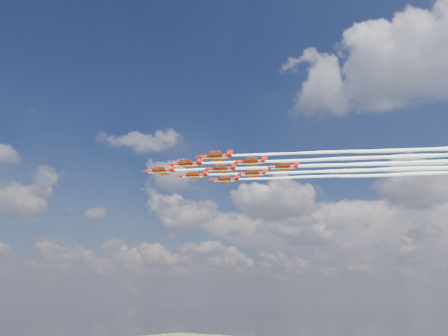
% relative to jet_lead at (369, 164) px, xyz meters
% --- Properties ---
extents(jet_lead, '(133.24, 81.34, 3.05)m').
position_rel_jet_lead_xyz_m(jet_lead, '(0.00, 0.00, 0.00)').
color(jet_lead, red).
extents(jet_row2_port, '(133.24, 81.34, 3.05)m').
position_rel_jet_lead_xyz_m(jet_row2_port, '(13.05, -0.49, 0.00)').
color(jet_row2_port, red).
extents(jet_row2_starb, '(133.24, 81.34, 3.05)m').
position_rel_jet_lead_xyz_m(jet_row2_starb, '(5.79, 11.71, 0.00)').
color(jet_row2_starb, red).
extents(jet_row3_centre, '(133.24, 81.34, 3.05)m').
position_rel_jet_lead_xyz_m(jet_row3_centre, '(18.84, 11.22, 0.00)').
color(jet_row3_centre, red).
extents(jet_row3_starb, '(133.24, 81.34, 3.05)m').
position_rel_jet_lead_xyz_m(jet_row3_starb, '(11.58, 23.41, 0.00)').
color(jet_row3_starb, red).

